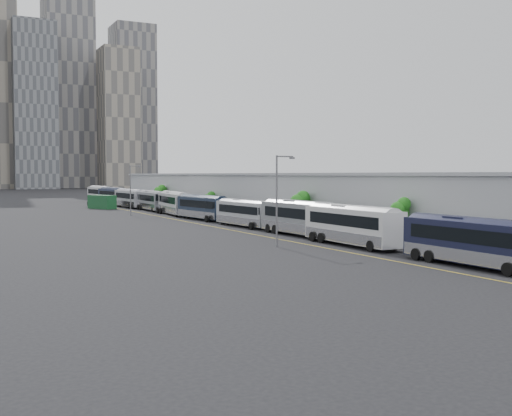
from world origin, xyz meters
TOP-DOWN VIEW (x-y plane):
  - sidewalk at (9.00, 55.00)m, footprint 10.00×170.00m
  - lane_line at (-1.50, 55.00)m, footprint 0.12×160.00m
  - depot at (12.99, 55.00)m, footprint 12.45×160.40m
  - skyline at (-2.90, 324.16)m, footprint 145.00×64.00m
  - bus_1 at (1.74, 19.82)m, footprint 2.86×12.79m
  - bus_2 at (1.88, 35.71)m, footprint 3.01×13.58m
  - bus_3 at (2.57, 46.95)m, footprint 3.04×13.74m
  - bus_4 at (2.31, 61.07)m, footprint 3.14×12.45m
  - bus_5 at (2.13, 75.80)m, footprint 3.71×13.22m
  - bus_6 at (2.24, 89.32)m, footprint 4.16×13.97m
  - bus_7 at (2.58, 103.48)m, footprint 2.99×13.21m
  - bus_8 at (1.85, 116.38)m, footprint 3.33×13.42m
  - bus_9 at (2.33, 133.19)m, footprint 3.95×13.57m
  - bus_10 at (2.56, 147.75)m, footprint 3.51×13.95m
  - tree_1 at (5.84, 33.51)m, footprint 1.93×1.93m
  - tree_2 at (5.54, 52.18)m, footprint 2.53×2.53m
  - tree_3 at (5.77, 82.20)m, footprint 2.05×2.05m
  - tree_4 at (5.61, 107.70)m, footprint 2.38×2.38m
  - street_lamp_near at (-4.93, 38.30)m, footprint 2.04×0.22m
  - street_lamp_far at (-4.58, 91.98)m, footprint 2.04×0.22m
  - shipping_container at (-4.51, 114.64)m, footprint 4.70×7.18m
  - suv at (-3.82, 122.67)m, footprint 2.97×6.32m

SIDE VIEW (x-z plane):
  - lane_line at x=-1.50m, z-range 0.00..0.02m
  - sidewalk at x=9.00m, z-range 0.00..0.12m
  - suv at x=-3.82m, z-range 0.00..1.75m
  - shipping_container at x=-4.51m, z-range 0.00..2.79m
  - bus_4 at x=2.31m, z-range -0.28..3.32m
  - bus_1 at x=1.74m, z-range -0.29..3.45m
  - bus_5 at x=2.13m, z-range -0.30..3.52m
  - bus_7 at x=2.58m, z-range -0.30..3.54m
  - bus_8 at x=1.85m, z-range -0.30..3.59m
  - bus_9 at x=2.33m, z-range -0.30..3.61m
  - bus_2 at x=1.88m, z-range -0.31..3.65m
  - bus_3 at x=2.57m, z-range -0.31..3.69m
  - bus_6 at x=2.24m, z-range -0.31..3.71m
  - bus_10 at x=2.56m, z-range -0.31..3.73m
  - tree_3 at x=5.77m, z-range 0.93..4.88m
  - tree_1 at x=5.84m, z-range 1.26..5.75m
  - depot at x=12.99m, z-range -0.09..7.11m
  - tree_4 at x=5.61m, z-range 1.20..6.00m
  - tree_2 at x=5.54m, z-range 1.16..6.04m
  - street_lamp_far at x=-4.58m, z-range 0.68..9.23m
  - street_lamp_near at x=-4.93m, z-range 0.69..9.53m
  - skyline at x=-2.90m, z-range -9.15..110.85m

